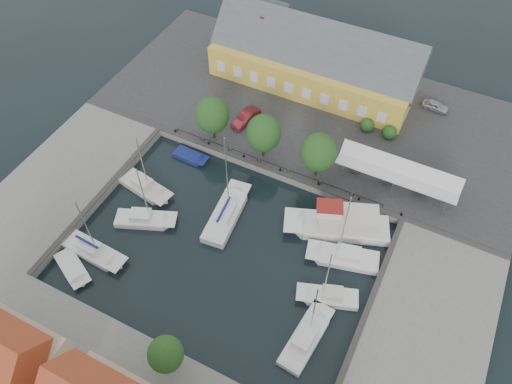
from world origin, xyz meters
TOP-DOWN VIEW (x-y plane):
  - ground at (0.00, 0.00)m, footprint 140.00×140.00m
  - north_quay at (0.00, 23.00)m, footprint 56.00×26.00m
  - west_quay at (-22.00, -2.00)m, footprint 12.00×24.00m
  - east_quay at (22.00, -2.00)m, footprint 12.00×24.00m
  - quay_edge_fittings at (0.02, 4.75)m, footprint 56.00×24.72m
  - warehouse at (-2.60, 28.36)m, footprint 28.56×14.00m
  - tent_canopy at (14.00, 14.50)m, footprint 14.00×4.00m
  - quay_trees at (-2.00, 12.00)m, footprint 18.20×4.20m
  - car_silver at (14.96, 30.03)m, footprint 3.70×1.64m
  - car_red at (-6.68, 16.41)m, footprint 2.49×4.74m
  - center_sailboat at (-1.95, 2.25)m, footprint 3.64×9.36m
  - trawler at (10.37, 6.44)m, footprint 12.17×7.40m
  - east_boat_a at (12.15, 3.00)m, footprint 8.16×4.43m
  - east_boat_b at (12.35, -2.11)m, footprint 6.62×4.03m
  - east_boat_c at (11.95, -7.25)m, footprint 3.11×7.78m
  - west_boat_b at (-12.59, 1.50)m, footprint 7.29×3.58m
  - west_boat_c at (-9.96, -2.48)m, footprint 7.28×4.71m
  - west_boat_d at (-12.43, -8.49)m, footprint 7.74×2.68m
  - launch_sw at (-13.27, -11.08)m, footprint 5.68×4.15m
  - launch_nw at (-10.51, 8.38)m, footprint 4.73×2.01m

SIDE VIEW (x-z plane):
  - ground at x=0.00m, z-range 0.00..0.00m
  - launch_nw at x=-10.51m, z-range -0.35..0.53m
  - launch_sw at x=-13.27m, z-range -0.40..0.58m
  - east_boat_c at x=11.95m, z-range -4.66..5.18m
  - west_boat_b at x=-12.59m, z-range -4.63..5.16m
  - west_boat_c at x=-9.96m, z-range -4.59..5.12m
  - east_boat_b at x=12.35m, z-range -4.23..4.76m
  - east_boat_a at x=12.15m, z-range -5.33..5.86m
  - west_boat_d at x=-12.43m, z-range -4.88..5.43m
  - center_sailboat at x=-1.95m, z-range -5.90..6.63m
  - north_quay at x=0.00m, z-range 0.00..1.00m
  - west_quay at x=-22.00m, z-range 0.00..1.00m
  - east_quay at x=22.00m, z-range 0.00..1.00m
  - trawler at x=10.37m, z-range -1.48..3.52m
  - quay_edge_fittings at x=0.02m, z-range 0.86..1.26m
  - car_silver at x=14.96m, z-range 1.00..2.24m
  - car_red at x=-6.68m, z-range 1.00..2.49m
  - tent_canopy at x=14.00m, z-range 2.27..5.10m
  - warehouse at x=-2.60m, z-range -0.35..9.20m
  - quay_trees at x=-2.00m, z-range 1.73..8.03m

